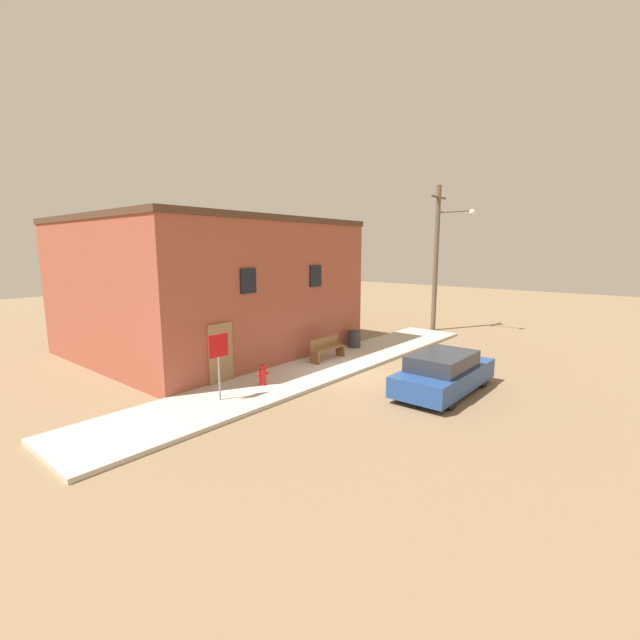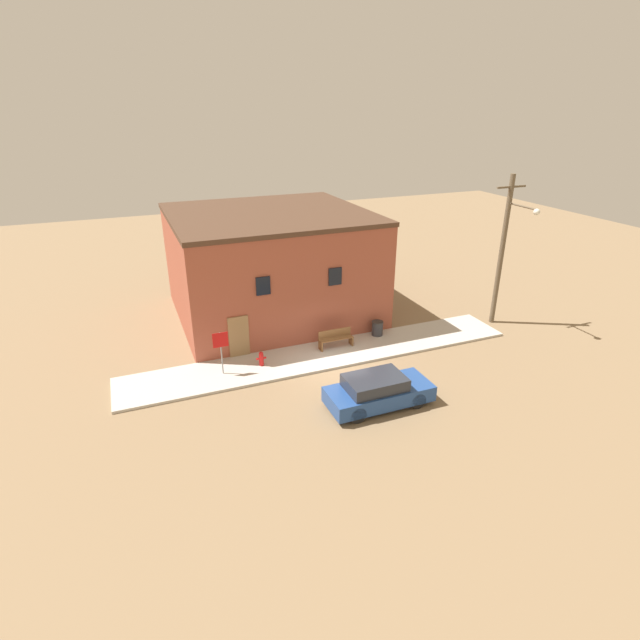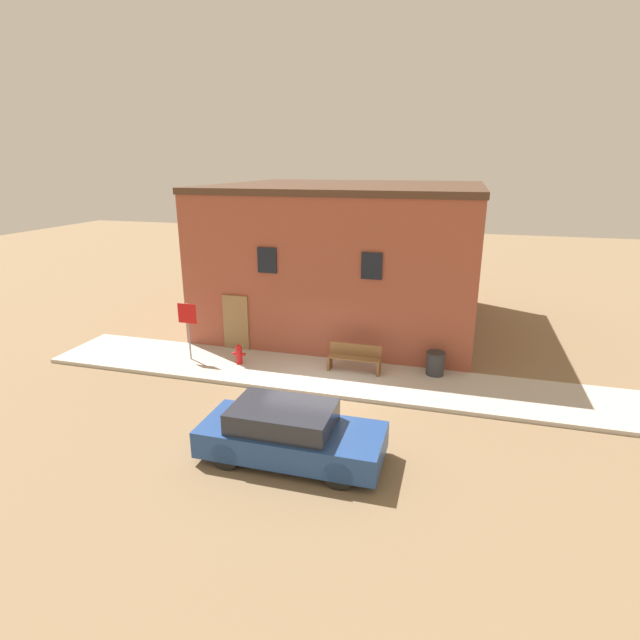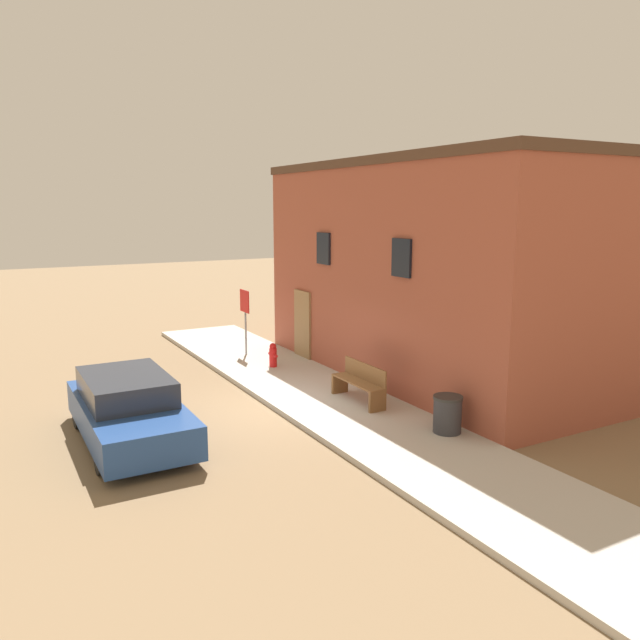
{
  "view_description": "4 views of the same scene",
  "coord_description": "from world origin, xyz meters",
  "px_view_note": "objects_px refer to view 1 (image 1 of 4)",
  "views": [
    {
      "loc": [
        -12.67,
        -8.98,
        4.7
      ],
      "look_at": [
        -0.2,
        1.44,
        2.0
      ],
      "focal_mm": 24.0,
      "sensor_mm": 36.0,
      "label": 1
    },
    {
      "loc": [
        -8.41,
        -18.78,
        11.54
      ],
      "look_at": [
        -0.2,
        1.44,
        2.0
      ],
      "focal_mm": 28.0,
      "sensor_mm": 36.0,
      "label": 2
    },
    {
      "loc": [
        3.99,
        -13.31,
        6.83
      ],
      "look_at": [
        -0.2,
        1.44,
        2.0
      ],
      "focal_mm": 28.0,
      "sensor_mm": 36.0,
      "label": 3
    },
    {
      "loc": [
        13.0,
        -5.87,
        4.76
      ],
      "look_at": [
        -0.2,
        1.44,
        2.0
      ],
      "focal_mm": 35.0,
      "sensor_mm": 36.0,
      "label": 4
    }
  ],
  "objects_px": {
    "bench": "(327,349)",
    "parked_car": "(444,373)",
    "stop_sign": "(219,354)",
    "trash_bin": "(354,339)",
    "fire_hydrant": "(263,375)",
    "utility_pole": "(438,254)"
  },
  "relations": [
    {
      "from": "trash_bin",
      "to": "parked_car",
      "type": "distance_m",
      "value": 6.57
    },
    {
      "from": "utility_pole",
      "to": "bench",
      "type": "bearing_deg",
      "value": 178.16
    },
    {
      "from": "parked_car",
      "to": "fire_hydrant",
      "type": "bearing_deg",
      "value": 126.13
    },
    {
      "from": "fire_hydrant",
      "to": "bench",
      "type": "xyz_separation_m",
      "value": [
        4.02,
        0.44,
        0.12
      ]
    },
    {
      "from": "fire_hydrant",
      "to": "utility_pole",
      "type": "height_order",
      "value": "utility_pole"
    },
    {
      "from": "stop_sign",
      "to": "parked_car",
      "type": "height_order",
      "value": "stop_sign"
    },
    {
      "from": "trash_bin",
      "to": "parked_car",
      "type": "relative_size",
      "value": 0.18
    },
    {
      "from": "stop_sign",
      "to": "fire_hydrant",
      "type": "bearing_deg",
      "value": 3.1
    },
    {
      "from": "stop_sign",
      "to": "utility_pole",
      "type": "distance_m",
      "value": 15.8
    },
    {
      "from": "bench",
      "to": "trash_bin",
      "type": "xyz_separation_m",
      "value": [
        2.63,
        0.47,
        -0.08
      ]
    },
    {
      "from": "bench",
      "to": "fire_hydrant",
      "type": "bearing_deg",
      "value": -173.71
    },
    {
      "from": "fire_hydrant",
      "to": "trash_bin",
      "type": "height_order",
      "value": "trash_bin"
    },
    {
      "from": "bench",
      "to": "utility_pole",
      "type": "relative_size",
      "value": 0.21
    },
    {
      "from": "trash_bin",
      "to": "utility_pole",
      "type": "relative_size",
      "value": 0.09
    },
    {
      "from": "bench",
      "to": "trash_bin",
      "type": "height_order",
      "value": "bench"
    },
    {
      "from": "fire_hydrant",
      "to": "stop_sign",
      "type": "relative_size",
      "value": 0.34
    },
    {
      "from": "fire_hydrant",
      "to": "bench",
      "type": "distance_m",
      "value": 4.04
    },
    {
      "from": "trash_bin",
      "to": "utility_pole",
      "type": "height_order",
      "value": "utility_pole"
    },
    {
      "from": "parked_car",
      "to": "stop_sign",
      "type": "bearing_deg",
      "value": 138.52
    },
    {
      "from": "bench",
      "to": "parked_car",
      "type": "relative_size",
      "value": 0.4
    },
    {
      "from": "bench",
      "to": "parked_car",
      "type": "xyz_separation_m",
      "value": [
        -0.45,
        -5.33,
        0.06
      ]
    },
    {
      "from": "fire_hydrant",
      "to": "trash_bin",
      "type": "xyz_separation_m",
      "value": [
        6.65,
        0.91,
        0.04
      ]
    }
  ]
}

